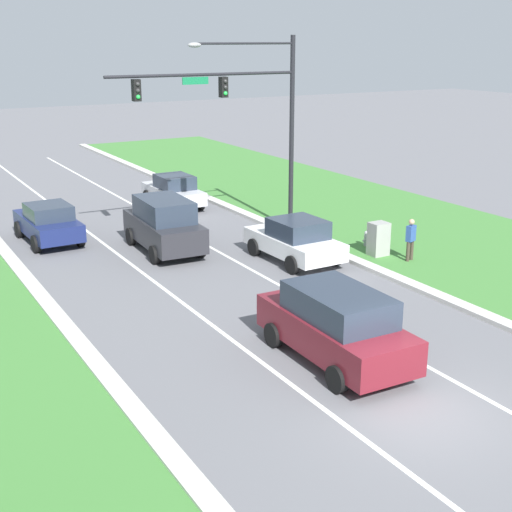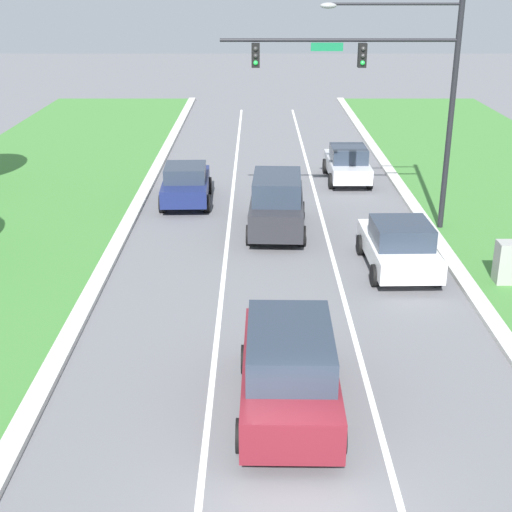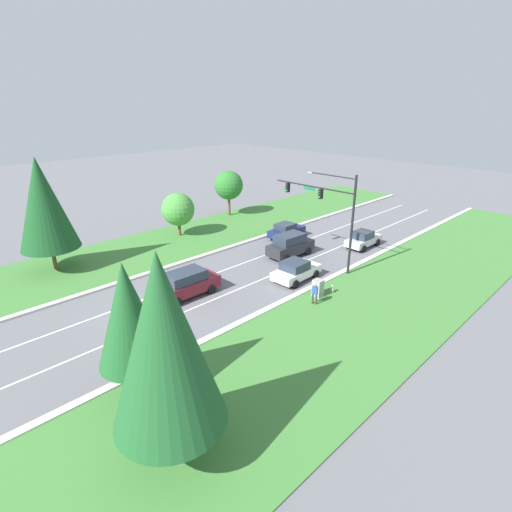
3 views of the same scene
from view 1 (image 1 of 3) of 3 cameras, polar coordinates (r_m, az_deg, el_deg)
name	(u,v)px [view 1 (image 1 of 3)]	position (r m, az deg, el deg)	size (l,w,h in m)	color
ground_plane	(417,411)	(17.02, 12.74, -11.97)	(160.00, 160.00, 0.00)	slate
curb_strip_left	(191,481)	(14.25, -5.20, -17.48)	(0.50, 90.00, 0.15)	beige
lane_stripe_inner_left	(353,431)	(15.99, 7.81, -13.72)	(0.14, 81.00, 0.01)	white
lane_stripe_inner_right	(474,392)	(18.17, 17.02, -10.36)	(0.14, 81.00, 0.01)	white
traffic_signal_mast	(244,106)	(29.51, -0.94, 11.92)	(8.20, 0.41, 8.27)	black
burgundy_suv	(336,325)	(18.68, 6.41, -5.47)	(2.23, 4.90, 1.98)	maroon
silver_sedan	(173,191)	(36.00, -6.62, 5.20)	(1.96, 4.29, 1.65)	silver
navy_sedan	(48,223)	(30.69, -16.28, 2.58)	(2.13, 4.29, 1.64)	navy
charcoal_suv	(164,225)	(28.36, -7.37, 2.51)	(2.24, 4.74, 2.16)	#28282D
white_sedan	(295,240)	(26.98, 3.14, 1.30)	(2.23, 4.32, 1.66)	white
utility_cabinet	(378,240)	(27.88, 9.77, 1.28)	(0.70, 0.60, 1.37)	#9E9E99
pedestrian	(411,239)	(27.36, 12.27, 1.37)	(0.43, 0.32, 1.69)	#42382D
fire_hydrant	(366,239)	(29.16, 8.82, 1.32)	(0.34, 0.20, 0.70)	#B7B7BC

